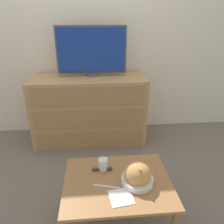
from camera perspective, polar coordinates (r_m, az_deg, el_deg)
ground_plane at (r=3.15m, az=-7.27°, el=-4.01°), size 12.00×12.00×0.00m
wall_back at (r=2.83m, az=-8.68°, el=20.28°), size 12.00×0.05×2.60m
dresser at (r=2.70m, az=-5.93°, el=0.68°), size 1.33×0.56×0.81m
tv at (r=2.58m, az=-5.35°, el=15.63°), size 0.80×0.14×0.56m
coffee_table at (r=1.64m, az=1.42°, el=-19.12°), size 0.75×0.59×0.40m
takeout_bowl at (r=1.56m, az=6.70°, el=-16.14°), size 0.22×0.22×0.16m
drink_cup at (r=1.68m, az=-2.36°, el=-13.62°), size 0.07×0.07×0.09m
napkin at (r=1.49m, az=2.40°, el=-21.35°), size 0.17×0.17×0.00m
knife at (r=1.56m, az=-1.50°, el=-18.85°), size 0.18×0.06×0.01m
remote_control at (r=1.69m, az=-2.59°, el=-14.67°), size 0.15×0.02×0.02m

